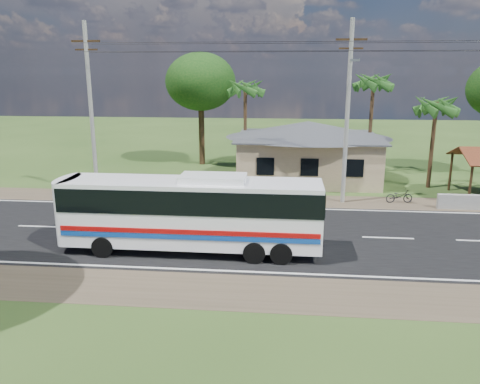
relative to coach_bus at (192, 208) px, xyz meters
The scene contains 10 objects.
ground 5.80m from the coach_bus, 28.65° to the left, with size 120.00×120.00×0.00m, color #2A4619.
road 5.80m from the coach_bus, 28.65° to the left, with size 120.00×16.00×0.03m.
house 16.64m from the coach_bus, 69.73° to the left, with size 12.40×10.00×5.00m.
utility_poles 12.31m from the coach_bus, 50.73° to the left, with size 32.80×2.22×11.00m.
palm_near 20.04m from the coach_bus, 43.64° to the left, with size 2.80×2.80×6.70m.
palm_mid 21.67m from the coach_bus, 59.27° to the left, with size 2.80×2.80×8.20m.
palm_far 19.18m from the coach_bus, 87.65° to the left, with size 2.80×2.80×7.70m.
tree_behind_house 21.46m from the coach_bus, 98.93° to the left, with size 6.00×6.00×9.61m.
coach_bus is the anchor object (origin of this frame).
motorcycle 14.69m from the coach_bus, 39.48° to the left, with size 0.58×1.67×0.88m, color black.
Camera 1 is at (-0.68, -22.42, 8.01)m, focal length 35.00 mm.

